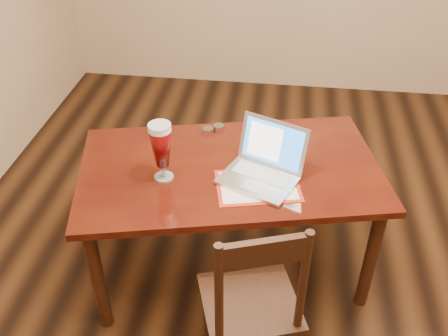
# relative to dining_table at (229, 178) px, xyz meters

# --- Properties ---
(ground) EXTENTS (5.00, 5.00, 0.00)m
(ground) POSITION_rel_dining_table_xyz_m (0.47, -0.10, -0.65)
(ground) COLOR black
(ground) RESTS_ON ground
(dining_table) EXTENTS (1.71, 1.21, 1.04)m
(dining_table) POSITION_rel_dining_table_xyz_m (0.00, 0.00, 0.00)
(dining_table) COLOR #431408
(dining_table) RESTS_ON ground
(dining_chair) EXTENTS (0.53, 0.52, 0.99)m
(dining_chair) POSITION_rel_dining_table_xyz_m (0.19, -0.65, -0.19)
(dining_chair) COLOR black
(dining_chair) RESTS_ON ground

